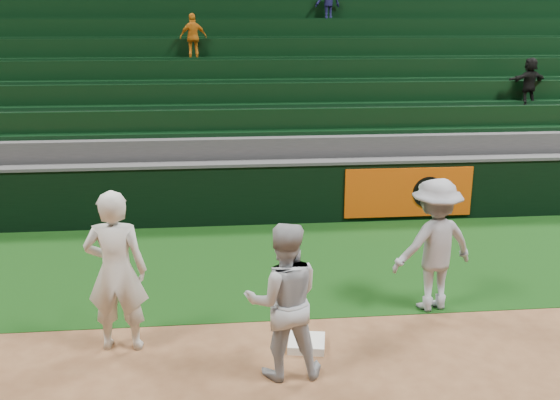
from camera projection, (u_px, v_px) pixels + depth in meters
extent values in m
plane|color=brown|center=(288.00, 355.00, 7.58)|extent=(70.00, 70.00, 0.00)
cube|color=black|center=(268.00, 263.00, 10.44)|extent=(36.00, 4.20, 0.01)
cube|color=white|center=(307.00, 343.00, 7.75)|extent=(0.52, 0.52, 0.10)
imported|color=silver|center=(116.00, 271.00, 7.48)|extent=(0.76, 0.52, 2.03)
imported|color=#AAAEB5|center=(284.00, 301.00, 6.94)|extent=(0.90, 0.71, 1.82)
imported|color=#9697A2|center=(434.00, 245.00, 8.57)|extent=(1.34, 0.98, 1.87)
cube|color=black|center=(259.00, 194.00, 12.38)|extent=(36.00, 0.35, 1.20)
cube|color=#D84C0A|center=(409.00, 192.00, 12.49)|extent=(2.60, 0.05, 1.00)
cylinder|color=black|center=(428.00, 192.00, 12.50)|extent=(0.64, 0.02, 0.64)
cylinder|color=white|center=(422.00, 187.00, 12.43)|extent=(0.14, 0.02, 0.14)
cube|color=#424244|center=(258.00, 163.00, 12.21)|extent=(36.00, 0.40, 0.06)
cube|color=#363639|center=(256.00, 174.00, 13.01)|extent=(36.00, 0.85, 1.65)
cube|color=black|center=(255.00, 121.00, 12.96)|extent=(36.00, 0.14, 0.50)
cube|color=black|center=(256.00, 133.00, 12.86)|extent=(36.00, 0.45, 0.08)
cube|color=#363639|center=(254.00, 155.00, 13.76)|extent=(36.00, 0.85, 2.10)
cube|color=black|center=(252.00, 95.00, 13.65)|extent=(36.00, 0.14, 0.50)
cube|color=black|center=(253.00, 105.00, 13.54)|extent=(36.00, 0.45, 0.08)
cube|color=#363639|center=(252.00, 138.00, 14.51)|extent=(36.00, 0.85, 2.55)
cube|color=black|center=(250.00, 71.00, 14.34)|extent=(36.00, 0.14, 0.50)
cube|color=black|center=(251.00, 81.00, 14.23)|extent=(36.00, 0.45, 0.08)
cube|color=#363639|center=(249.00, 123.00, 15.26)|extent=(36.00, 0.85, 3.00)
cube|color=black|center=(248.00, 49.00, 15.02)|extent=(36.00, 0.14, 0.50)
cube|color=black|center=(248.00, 58.00, 14.92)|extent=(36.00, 0.45, 0.08)
cube|color=#363639|center=(248.00, 109.00, 16.02)|extent=(36.00, 0.85, 3.45)
cube|color=black|center=(246.00, 29.00, 15.71)|extent=(36.00, 0.14, 0.50)
cube|color=black|center=(246.00, 38.00, 15.61)|extent=(36.00, 0.45, 0.08)
cube|color=#363639|center=(246.00, 96.00, 16.77)|extent=(36.00, 0.85, 3.90)
cube|color=black|center=(244.00, 11.00, 16.40)|extent=(36.00, 0.14, 0.50)
cube|color=black|center=(245.00, 20.00, 16.30)|extent=(36.00, 0.45, 0.08)
cube|color=#363639|center=(244.00, 85.00, 17.52)|extent=(36.00, 0.85, 4.35)
cube|color=black|center=(243.00, 2.00, 16.98)|extent=(36.00, 0.45, 0.08)
imported|color=#C56B12|center=(193.00, 37.00, 14.54)|extent=(0.68, 0.42, 1.08)
imported|color=black|center=(529.00, 81.00, 13.88)|extent=(1.00, 0.56, 1.03)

